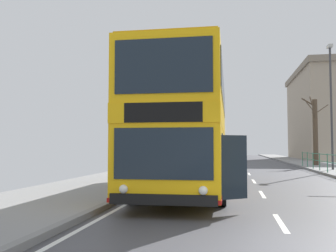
% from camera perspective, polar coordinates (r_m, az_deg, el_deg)
% --- Properties ---
extents(double_decker_bus_main, '(3.35, 10.93, 4.35)m').
position_cam_1_polar(double_decker_bus_main, '(13.55, 3.18, -0.44)').
color(double_decker_bus_main, '#F4B20F').
rests_on(double_decker_bus_main, ground).
extents(street_lamp_far_side, '(0.28, 0.60, 8.26)m').
position_cam_1_polar(street_lamp_far_side, '(26.64, 23.89, 4.08)').
color(street_lamp_far_side, '#38383D').
rests_on(street_lamp_far_side, ground).
extents(bare_tree_far_01, '(2.32, 3.00, 5.54)m').
position_cam_1_polar(bare_tree_far_01, '(32.56, 21.79, -0.62)').
color(bare_tree_far_01, '#4C3D2D').
rests_on(bare_tree_far_01, ground).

